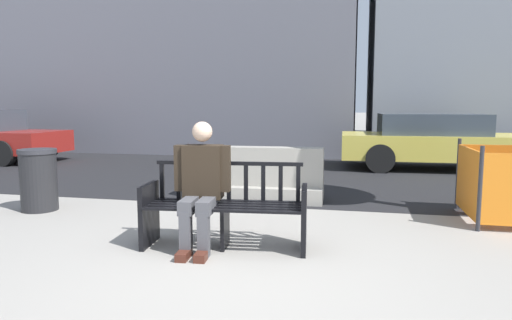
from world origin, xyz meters
The scene contains 7 objects.
ground_plane centered at (0.00, 0.00, 0.00)m, with size 200.00×200.00×0.00m, color gray.
street_asphalt centered at (0.00, 8.70, 0.00)m, with size 120.00×12.00×0.01m, color black.
street_bench centered at (-0.32, 0.75, 0.40)m, with size 1.73×0.68×0.88m.
seated_person centered at (-0.55, 0.67, 0.69)m, with size 0.59×0.75×1.31m.
jersey_barrier_centre centered at (-0.48, 3.17, 0.34)m, with size 2.02×0.75×0.84m.
car_taxi_near centered at (2.82, 7.51, 0.67)m, with size 4.45×2.06×1.29m.
trash_bin centered at (-3.37, 1.80, 0.44)m, with size 0.52×0.52×0.87m.
Camera 1 is at (1.00, -3.74, 1.48)m, focal length 32.00 mm.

